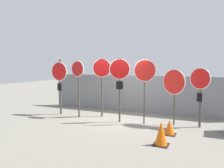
{
  "coord_description": "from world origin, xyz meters",
  "views": [
    {
      "loc": [
        3.35,
        -8.23,
        2.24
      ],
      "look_at": [
        -0.41,
        0.0,
        1.49
      ],
      "focal_mm": 35.0,
      "sensor_mm": 36.0,
      "label": 1
    }
  ],
  "objects": [
    {
      "name": "stop_sign_0",
      "position": [
        -2.97,
        -0.17,
        1.72
      ],
      "size": [
        0.86,
        0.16,
        2.53
      ],
      "rotation": [
        0.0,
        0.0,
        -0.05
      ],
      "color": "#474238",
      "rests_on": "ground"
    },
    {
      "name": "stop_sign_5",
      "position": [
        2.08,
        0.09,
        1.55
      ],
      "size": [
        0.87,
        0.43,
        2.12
      ],
      "rotation": [
        0.0,
        0.0,
        -0.44
      ],
      "color": "#474238",
      "rests_on": "ground"
    },
    {
      "name": "stop_sign_4",
      "position": [
        1.06,
        -0.23,
        1.93
      ],
      "size": [
        0.76,
        0.43,
        2.49
      ],
      "rotation": [
        0.0,
        0.0,
        0.5
      ],
      "color": "#474238",
      "rests_on": "ground"
    },
    {
      "name": "traffic_cone_1",
      "position": [
        2.11,
        -2.18,
        0.34
      ],
      "size": [
        0.43,
        0.43,
        0.7
      ],
      "color": "black",
      "rests_on": "ground"
    },
    {
      "name": "stop_sign_6",
      "position": [
        2.99,
        0.18,
        1.49
      ],
      "size": [
        0.72,
        0.36,
        2.18
      ],
      "rotation": [
        0.0,
        0.0,
        -0.44
      ],
      "color": "#474238",
      "rests_on": "ground"
    },
    {
      "name": "ground_plane",
      "position": [
        0.0,
        0.0,
        0.0
      ],
      "size": [
        40.0,
        40.0,
        0.0
      ],
      "primitive_type": "plane",
      "color": "gray"
    },
    {
      "name": "stop_sign_2",
      "position": [
        -0.99,
        0.2,
        1.84
      ],
      "size": [
        0.7,
        0.45,
        2.56
      ],
      "rotation": [
        0.0,
        0.0,
        0.56
      ],
      "color": "#474238",
      "rests_on": "ground"
    },
    {
      "name": "fence_back",
      "position": [
        0.0,
        1.79,
        0.89
      ],
      "size": [
        9.1,
        0.12,
        1.78
      ],
      "color": "slate",
      "rests_on": "ground"
    },
    {
      "name": "stop_sign_3",
      "position": [
        0.07,
        -0.34,
        1.83
      ],
      "size": [
        0.78,
        0.31,
        2.53
      ],
      "rotation": [
        0.0,
        0.0,
        0.34
      ],
      "color": "#474238",
      "rests_on": "ground"
    },
    {
      "name": "stop_sign_1",
      "position": [
        -1.93,
        -0.24,
        1.8
      ],
      "size": [
        0.69,
        0.17,
        2.46
      ],
      "rotation": [
        0.0,
        0.0,
        -0.16
      ],
      "color": "#474238",
      "rests_on": "ground"
    },
    {
      "name": "traffic_cone_0",
      "position": [
        2.16,
        -1.11,
        0.24
      ],
      "size": [
        0.4,
        0.4,
        0.5
      ],
      "color": "black",
      "rests_on": "ground"
    }
  ]
}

